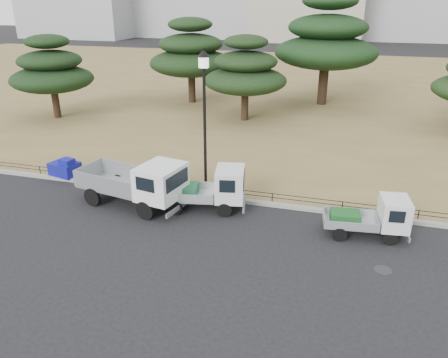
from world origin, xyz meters
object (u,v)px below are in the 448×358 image
(truck_large, at_px, (137,181))
(truck_kei_front, at_px, (210,189))
(truck_kei_rear, at_px, (372,217))
(street_lamp, at_px, (204,100))
(tarp_pile, at_px, (65,168))

(truck_large, distance_m, truck_kei_front, 3.18)
(truck_kei_front, xyz_separation_m, truck_kei_rear, (6.64, -0.52, -0.13))
(truck_large, relative_size, truck_kei_rear, 1.59)
(truck_large, xyz_separation_m, truck_kei_front, (3.11, 0.60, -0.23))
(truck_kei_rear, bearing_deg, street_lamp, 159.18)
(truck_kei_front, bearing_deg, truck_large, 179.97)
(truck_kei_front, bearing_deg, tarp_pile, 159.61)
(street_lamp, distance_m, tarp_pile, 8.48)
(street_lamp, xyz_separation_m, tarp_pile, (-7.52, 0.07, -3.94))
(street_lamp, bearing_deg, tarp_pile, 179.43)
(truck_large, distance_m, tarp_pile, 5.41)
(truck_kei_rear, relative_size, street_lamp, 0.50)
(street_lamp, bearing_deg, truck_large, -143.21)
(truck_kei_rear, distance_m, street_lamp, 8.31)
(truck_kei_rear, bearing_deg, truck_kei_front, 168.68)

